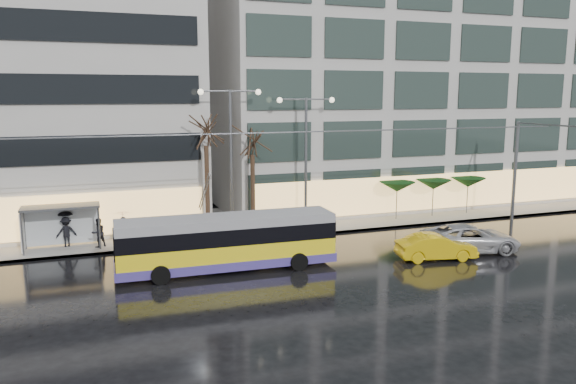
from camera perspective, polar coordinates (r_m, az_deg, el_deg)
name	(u,v)px	position (r m, az deg, el deg)	size (l,w,h in m)	color
ground	(249,295)	(25.47, -4.03, -10.44)	(140.00, 140.00, 0.00)	black
sidewalk	(221,224)	(38.96, -6.83, -3.21)	(80.00, 10.00, 0.15)	gray
kerb	(240,241)	(34.29, -4.95, -4.98)	(80.00, 0.10, 0.15)	slate
building_right	(404,48)	(49.27, 11.68, 14.09)	(32.00, 14.00, 25.00)	#ABA9A4
trolleybus	(227,244)	(28.64, -6.19, -5.28)	(11.06, 4.44, 5.10)	yellow
catenary	(226,176)	(32.16, -6.27, 1.61)	(42.24, 5.12, 7.00)	#595B60
bus_shelter	(54,218)	(34.45, -22.68, -2.42)	(4.20, 1.60, 2.51)	#595B60
street_lamp_near	(231,141)	(34.97, -5.83, 5.14)	(3.96, 0.36, 9.03)	#595B60
street_lamp_far	(306,143)	(36.52, 1.83, 4.95)	(3.96, 0.36, 8.53)	#595B60
tree_a	(206,124)	(34.76, -8.36, 6.87)	(3.20, 3.20, 8.40)	black
tree_b	(252,134)	(35.71, -3.66, 5.92)	(3.20, 3.20, 7.70)	black
parasol_a	(397,187)	(40.19, 11.02, 0.52)	(2.50, 2.50, 2.65)	#595B60
parasol_b	(433,185)	(41.79, 14.56, 0.74)	(2.50, 2.50, 2.65)	#595B60
parasol_c	(468,182)	(43.55, 17.82, 0.94)	(2.50, 2.50, 2.65)	#595B60
taxi_b	(436,247)	(31.54, 14.81, -5.41)	(1.49, 4.28, 1.41)	#E0B40B
sedan_silver	(470,238)	(33.65, 17.99, -4.49)	(2.58, 5.59, 1.55)	#A8A8AC
pedestrian_a	(123,224)	(33.26, -16.43, -3.17)	(1.09, 1.10, 2.19)	black
pedestrian_b	(98,233)	(34.18, -18.71, -3.94)	(1.02, 0.95, 1.68)	black
pedestrian_c	(66,228)	(34.87, -21.62, -3.39)	(1.21, 0.95, 2.11)	black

